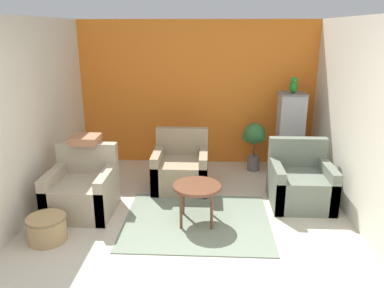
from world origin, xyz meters
TOP-DOWN VIEW (x-y plane):
  - ground_plane at (0.00, 0.00)m, footprint 20.00×20.00m
  - wall_back_accent at (0.00, 3.52)m, footprint 4.17×0.06m
  - wall_left at (-2.06, 1.74)m, footprint 0.06×3.49m
  - wall_right at (2.06, 1.74)m, footprint 0.06×3.49m
  - area_rug at (0.09, 1.24)m, footprint 1.82×1.50m
  - coffee_table at (0.09, 1.24)m, footprint 0.59×0.59m
  - armchair_left at (-1.42, 1.46)m, footprint 0.81×0.81m
  - armchair_right at (1.49, 1.85)m, footprint 0.81×0.81m
  - armchair_middle at (-0.20, 2.32)m, footprint 0.81×0.81m
  - birdcage at (1.55, 3.04)m, footprint 0.59×0.59m
  - parrot at (1.55, 3.04)m, footprint 0.12×0.22m
  - potted_plant at (0.98, 3.09)m, footprint 0.38×0.35m
  - wicker_basket at (-1.60, 0.72)m, footprint 0.45×0.45m
  - throw_pillow at (-1.42, 1.76)m, footprint 0.35×0.35m

SIDE VIEW (x-z plane):
  - ground_plane at x=0.00m, z-range 0.00..0.00m
  - area_rug at x=0.09m, z-range 0.00..0.01m
  - wicker_basket at x=-1.60m, z-range 0.01..0.31m
  - armchair_left at x=-1.42m, z-range -0.14..0.71m
  - armchair_right at x=1.49m, z-range -0.14..0.71m
  - armchair_middle at x=-0.20m, z-range -0.14..0.71m
  - coffee_table at x=0.09m, z-range 0.19..0.70m
  - potted_plant at x=0.98m, z-range 0.14..0.96m
  - birdcage at x=1.55m, z-range -0.06..1.28m
  - throw_pillow at x=-1.42m, z-range 0.86..0.96m
  - wall_back_accent at x=0.00m, z-range 0.00..2.48m
  - wall_left at x=-2.06m, z-range 0.00..2.48m
  - wall_right at x=2.06m, z-range 0.00..2.48m
  - parrot at x=1.55m, z-range 1.33..1.60m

